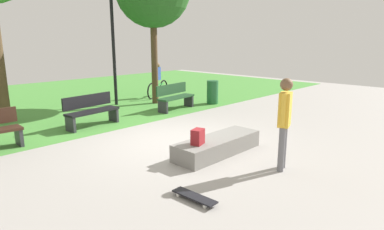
{
  "coord_description": "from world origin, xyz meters",
  "views": [
    {
      "loc": [
        -5.24,
        -5.78,
        2.46
      ],
      "look_at": [
        0.11,
        -0.61,
        0.75
      ],
      "focal_mm": 30.62,
      "sensor_mm": 36.0,
      "label": 1
    }
  ],
  "objects_px": {
    "park_bench_far_right": "(91,110)",
    "cyclist_on_bicycle": "(158,83)",
    "concrete_ledge": "(218,145)",
    "skater_performing_trick": "(284,117)",
    "skateboard_by_ledge": "(194,197)",
    "trash_bin": "(213,92)",
    "backpack_on_ledge": "(198,137)",
    "park_bench_far_left": "(175,96)",
    "lamp_post": "(113,36)"
  },
  "relations": [
    {
      "from": "park_bench_far_right",
      "to": "backpack_on_ledge",
      "type": "bearing_deg",
      "value": -89.04
    },
    {
      "from": "concrete_ledge",
      "to": "park_bench_far_right",
      "type": "distance_m",
      "value": 4.22
    },
    {
      "from": "park_bench_far_right",
      "to": "park_bench_far_left",
      "type": "bearing_deg",
      "value": -0.51
    },
    {
      "from": "park_bench_far_right",
      "to": "lamp_post",
      "type": "distance_m",
      "value": 3.85
    },
    {
      "from": "concrete_ledge",
      "to": "skateboard_by_ledge",
      "type": "relative_size",
      "value": 2.75
    },
    {
      "from": "skater_performing_trick",
      "to": "trash_bin",
      "type": "distance_m",
      "value": 6.79
    },
    {
      "from": "concrete_ledge",
      "to": "backpack_on_ledge",
      "type": "xyz_separation_m",
      "value": [
        -0.66,
        -0.01,
        0.34
      ]
    },
    {
      "from": "concrete_ledge",
      "to": "backpack_on_ledge",
      "type": "distance_m",
      "value": 0.74
    },
    {
      "from": "park_bench_far_left",
      "to": "lamp_post",
      "type": "bearing_deg",
      "value": 113.11
    },
    {
      "from": "concrete_ledge",
      "to": "lamp_post",
      "type": "bearing_deg",
      "value": 76.12
    },
    {
      "from": "concrete_ledge",
      "to": "trash_bin",
      "type": "bearing_deg",
      "value": 41.67
    },
    {
      "from": "concrete_ledge",
      "to": "trash_bin",
      "type": "relative_size",
      "value": 2.43
    },
    {
      "from": "concrete_ledge",
      "to": "skater_performing_trick",
      "type": "distance_m",
      "value": 1.72
    },
    {
      "from": "skateboard_by_ledge",
      "to": "trash_bin",
      "type": "height_order",
      "value": "trash_bin"
    },
    {
      "from": "backpack_on_ledge",
      "to": "park_bench_far_right",
      "type": "bearing_deg",
      "value": -106.43
    },
    {
      "from": "backpack_on_ledge",
      "to": "trash_bin",
      "type": "xyz_separation_m",
      "value": [
        4.99,
        3.87,
        -0.07
      ]
    },
    {
      "from": "skater_performing_trick",
      "to": "park_bench_far_right",
      "type": "xyz_separation_m",
      "value": [
        -0.89,
        5.62,
        -0.57
      ]
    },
    {
      "from": "concrete_ledge",
      "to": "skateboard_by_ledge",
      "type": "xyz_separation_m",
      "value": [
        -1.94,
        -1.13,
        -0.12
      ]
    },
    {
      "from": "concrete_ledge",
      "to": "park_bench_far_right",
      "type": "bearing_deg",
      "value": 99.95
    },
    {
      "from": "concrete_ledge",
      "to": "park_bench_far_right",
      "type": "relative_size",
      "value": 1.35
    },
    {
      "from": "lamp_post",
      "to": "backpack_on_ledge",
      "type": "bearing_deg",
      "value": -109.25
    },
    {
      "from": "lamp_post",
      "to": "cyclist_on_bicycle",
      "type": "distance_m",
      "value": 2.99
    },
    {
      "from": "backpack_on_ledge",
      "to": "cyclist_on_bicycle",
      "type": "distance_m",
      "value": 7.99
    },
    {
      "from": "park_bench_far_left",
      "to": "cyclist_on_bicycle",
      "type": "bearing_deg",
      "value": 62.39
    },
    {
      "from": "skateboard_by_ledge",
      "to": "park_bench_far_right",
      "type": "relative_size",
      "value": 0.49
    },
    {
      "from": "skateboard_by_ledge",
      "to": "park_bench_far_left",
      "type": "xyz_separation_m",
      "value": [
        4.49,
        5.25,
        0.42
      ]
    },
    {
      "from": "skateboard_by_ledge",
      "to": "park_bench_far_right",
      "type": "xyz_separation_m",
      "value": [
        1.21,
        5.28,
        0.42
      ]
    },
    {
      "from": "park_bench_far_left",
      "to": "park_bench_far_right",
      "type": "bearing_deg",
      "value": 179.49
    },
    {
      "from": "park_bench_far_left",
      "to": "trash_bin",
      "type": "height_order",
      "value": "trash_bin"
    },
    {
      "from": "cyclist_on_bicycle",
      "to": "park_bench_far_right",
      "type": "bearing_deg",
      "value": -151.87
    },
    {
      "from": "skateboard_by_ledge",
      "to": "park_bench_far_left",
      "type": "distance_m",
      "value": 6.92
    },
    {
      "from": "concrete_ledge",
      "to": "skater_performing_trick",
      "type": "bearing_deg",
      "value": -83.75
    },
    {
      "from": "lamp_post",
      "to": "cyclist_on_bicycle",
      "type": "relative_size",
      "value": 2.48
    },
    {
      "from": "lamp_post",
      "to": "cyclist_on_bicycle",
      "type": "height_order",
      "value": "lamp_post"
    },
    {
      "from": "skateboard_by_ledge",
      "to": "lamp_post",
      "type": "height_order",
      "value": "lamp_post"
    },
    {
      "from": "concrete_ledge",
      "to": "skater_performing_trick",
      "type": "xyz_separation_m",
      "value": [
        0.16,
        -1.47,
        0.86
      ]
    },
    {
      "from": "skateboard_by_ledge",
      "to": "skater_performing_trick",
      "type": "bearing_deg",
      "value": -9.22
    },
    {
      "from": "park_bench_far_right",
      "to": "cyclist_on_bicycle",
      "type": "xyz_separation_m",
      "value": [
        4.58,
        2.45,
        0.15
      ]
    },
    {
      "from": "concrete_ledge",
      "to": "lamp_post",
      "type": "distance_m",
      "value": 7.01
    },
    {
      "from": "park_bench_far_left",
      "to": "backpack_on_ledge",
      "type": "bearing_deg",
      "value": -127.9
    },
    {
      "from": "trash_bin",
      "to": "cyclist_on_bicycle",
      "type": "bearing_deg",
      "value": 100.06
    },
    {
      "from": "lamp_post",
      "to": "cyclist_on_bicycle",
      "type": "bearing_deg",
      "value": 4.89
    },
    {
      "from": "concrete_ledge",
      "to": "skateboard_by_ledge",
      "type": "height_order",
      "value": "concrete_ledge"
    },
    {
      "from": "backpack_on_ledge",
      "to": "skater_performing_trick",
      "type": "distance_m",
      "value": 1.76
    },
    {
      "from": "backpack_on_ledge",
      "to": "park_bench_far_right",
      "type": "xyz_separation_m",
      "value": [
        -0.07,
        4.15,
        -0.05
      ]
    },
    {
      "from": "skater_performing_trick",
      "to": "park_bench_far_left",
      "type": "xyz_separation_m",
      "value": [
        2.39,
        5.59,
        -0.57
      ]
    },
    {
      "from": "backpack_on_ledge",
      "to": "skater_performing_trick",
      "type": "xyz_separation_m",
      "value": [
        0.82,
        -1.46,
        0.52
      ]
    },
    {
      "from": "concrete_ledge",
      "to": "skater_performing_trick",
      "type": "relative_size",
      "value": 1.25
    },
    {
      "from": "backpack_on_ledge",
      "to": "skateboard_by_ledge",
      "type": "xyz_separation_m",
      "value": [
        -1.28,
        -1.12,
        -0.46
      ]
    },
    {
      "from": "trash_bin",
      "to": "park_bench_far_left",
      "type": "bearing_deg",
      "value": 171.78
    }
  ]
}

